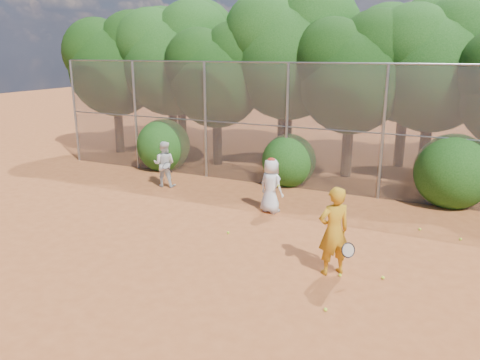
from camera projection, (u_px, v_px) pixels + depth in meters
The scene contains 23 objects.
ground at pixel (232, 264), 9.90m from camera, with size 80.00×80.00×0.00m, color #A75225.
fence_back at pixel (313, 127), 14.62m from camera, with size 20.05×0.09×4.03m.
tree_0 at pixel (116, 61), 19.75m from camera, with size 4.38×3.81×6.00m.
tree_1 at pixel (172, 55), 19.09m from camera, with size 4.64×4.03×6.35m.
tree_2 at pixel (218, 72), 17.60m from camera, with size 3.99×3.47×5.47m.
tree_3 at pixel (291, 49), 17.22m from camera, with size 4.89×4.26×6.70m.
tree_4 at pixel (354, 69), 15.83m from camera, with size 4.19×3.64×5.73m.
tree_5 at pixel (436, 60), 15.42m from camera, with size 4.51×3.92×6.17m.
tree_9 at pixel (182, 51), 21.46m from camera, with size 4.83×4.20×6.62m.
tree_10 at pixel (286, 44), 19.49m from camera, with size 5.15×4.48×7.06m.
tree_11 at pixel (410, 56), 17.19m from camera, with size 4.64×4.03×6.35m.
bush_0 at pixel (163, 143), 17.60m from camera, with size 2.00×2.00×2.00m, color #164210.
bush_1 at pixel (289, 158), 15.55m from camera, with size 1.80×1.80×1.80m, color #164210.
bush_2 at pixel (454, 168), 13.43m from camera, with size 2.20×2.20×2.20m, color #164210.
player_yellow at pixel (334, 231), 9.25m from camera, with size 0.89×0.77×1.82m.
player_teen at pixel (271, 185), 12.89m from camera, with size 0.86×0.70×1.55m.
player_white at pixel (164, 164), 15.37m from camera, with size 0.90×0.82×1.51m.
ball_0 at pixel (340, 275), 9.34m from camera, with size 0.07×0.07×0.07m, color #C9EF2B.
ball_1 at pixel (420, 229), 11.72m from camera, with size 0.07×0.07×0.07m, color #C9EF2B.
ball_2 at pixel (326, 310), 8.09m from camera, with size 0.07×0.07×0.07m, color #C9EF2B.
ball_3 at pixel (383, 278), 9.23m from camera, with size 0.07×0.07×0.07m, color #C9EF2B.
ball_4 at pixel (228, 233), 11.51m from camera, with size 0.07×0.07×0.07m, color #C9EF2B.
ball_5 at pixel (460, 239), 11.11m from camera, with size 0.07×0.07×0.07m, color #C9EF2B.
Camera 1 is at (4.04, -8.11, 4.37)m, focal length 35.00 mm.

